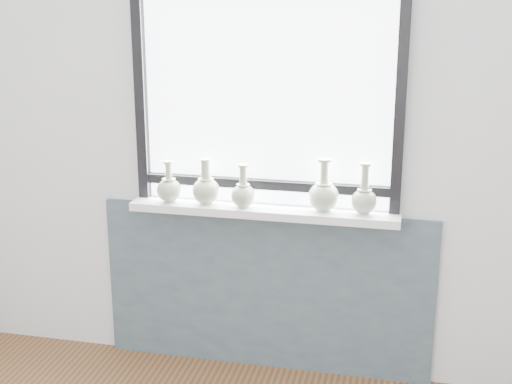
% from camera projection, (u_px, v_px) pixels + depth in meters
% --- Properties ---
extents(back_wall, '(3.60, 0.02, 2.60)m').
position_uv_depth(back_wall, '(268.00, 122.00, 3.44)').
color(back_wall, silver).
rests_on(back_wall, ground).
extents(apron_panel, '(1.70, 0.03, 0.86)m').
position_uv_depth(apron_panel, '(266.00, 290.00, 3.66)').
color(apron_panel, '#4E5D69').
rests_on(apron_panel, ground).
extents(windowsill, '(1.32, 0.18, 0.04)m').
position_uv_depth(windowsill, '(263.00, 211.00, 3.46)').
color(windowsill, white).
rests_on(windowsill, apron_panel).
extents(window, '(1.30, 0.06, 1.05)m').
position_uv_depth(window, '(266.00, 94.00, 3.37)').
color(window, black).
rests_on(window, windowsill).
extents(vase_a, '(0.13, 0.13, 0.21)m').
position_uv_depth(vase_a, '(169.00, 189.00, 3.53)').
color(vase_a, '#A0AC8D').
rests_on(vase_a, windowsill).
extents(vase_b, '(0.14, 0.14, 0.23)m').
position_uv_depth(vase_b, '(206.00, 189.00, 3.49)').
color(vase_b, '#A0AC8D').
rests_on(vase_b, windowsill).
extents(vase_c, '(0.12, 0.12, 0.21)m').
position_uv_depth(vase_c, '(243.00, 193.00, 3.44)').
color(vase_c, '#A0AC8D').
rests_on(vase_c, windowsill).
extents(vase_d, '(0.15, 0.15, 0.25)m').
position_uv_depth(vase_d, '(324.00, 194.00, 3.38)').
color(vase_d, '#A0AC8D').
rests_on(vase_d, windowsill).
extents(vase_e, '(0.13, 0.13, 0.24)m').
position_uv_depth(vase_e, '(364.00, 199.00, 3.34)').
color(vase_e, '#A0AC8D').
rests_on(vase_e, windowsill).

